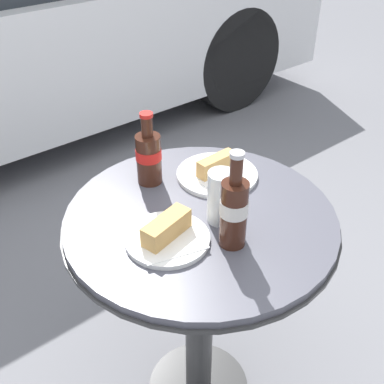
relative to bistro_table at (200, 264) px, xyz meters
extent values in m
cylinder|color=#333333|center=(0.00, 0.00, -0.20)|extent=(0.08, 0.08, 0.71)
cylinder|color=#333333|center=(0.00, 0.00, 0.15)|extent=(0.70, 0.70, 0.01)
cylinder|color=#4C4C56|center=(0.00, 0.00, 0.16)|extent=(0.69, 0.69, 0.02)
cylinder|color=#3D1E14|center=(-0.01, -0.13, 0.26)|extent=(0.06, 0.06, 0.17)
cylinder|color=silver|center=(-0.01, -0.13, 0.28)|extent=(0.06, 0.06, 0.04)
cylinder|color=#3D1E14|center=(-0.01, -0.13, 0.37)|extent=(0.03, 0.03, 0.07)
cylinder|color=silver|center=(-0.01, -0.13, 0.41)|extent=(0.03, 0.03, 0.01)
cylinder|color=#3D1E14|center=(-0.01, 0.20, 0.24)|extent=(0.07, 0.07, 0.14)
cylinder|color=red|center=(-0.01, 0.20, 0.26)|extent=(0.07, 0.07, 0.03)
cylinder|color=#3D1E14|center=(-0.01, 0.20, 0.34)|extent=(0.03, 0.03, 0.06)
cylinder|color=red|center=(-0.01, 0.20, 0.37)|extent=(0.04, 0.04, 0.01)
cylinder|color=silver|center=(0.02, -0.05, 0.23)|extent=(0.06, 0.06, 0.11)
cylinder|color=silver|center=(0.02, -0.05, 0.24)|extent=(0.07, 0.07, 0.14)
cylinder|color=white|center=(0.15, 0.11, 0.18)|extent=(0.23, 0.23, 0.01)
cube|color=white|center=(0.15, 0.11, 0.19)|extent=(0.16, 0.16, 0.00)
cube|color=tan|center=(0.15, 0.11, 0.21)|extent=(0.12, 0.04, 0.05)
cylinder|color=white|center=(-0.13, -0.03, 0.18)|extent=(0.20, 0.20, 0.01)
cube|color=white|center=(-0.13, -0.03, 0.19)|extent=(0.18, 0.18, 0.00)
cube|color=tan|center=(-0.13, -0.03, 0.21)|extent=(0.14, 0.07, 0.05)
cube|color=silver|center=(0.39, 2.34, -0.03)|extent=(4.00, 1.69, 0.71)
cylinder|color=black|center=(1.63, 3.09, -0.22)|extent=(0.70, 0.20, 0.70)
cylinder|color=black|center=(1.63, 1.60, -0.22)|extent=(0.70, 0.20, 0.70)
camera|label=1|loc=(-0.62, -0.73, 0.91)|focal=45.00mm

